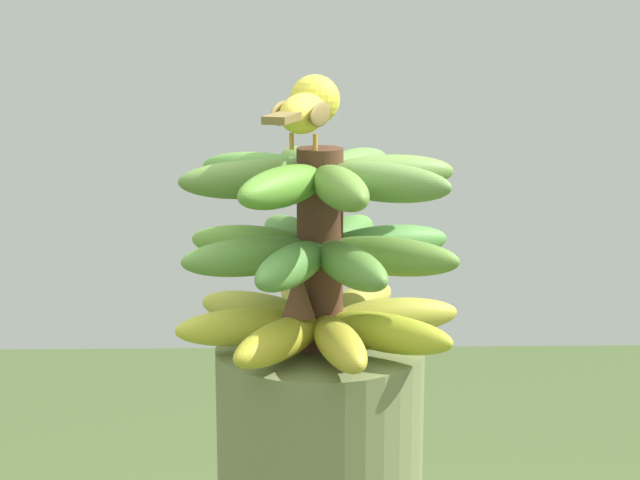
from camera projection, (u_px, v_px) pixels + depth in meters
banana_bunch at (320, 250)px, 1.24m from camera, size 0.33×0.33×0.23m
perched_bird at (308, 107)px, 1.20m from camera, size 0.08×0.19×0.08m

